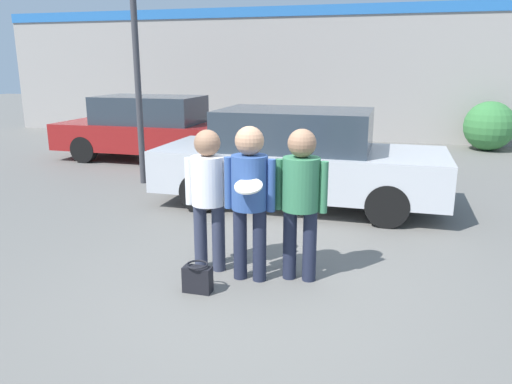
{
  "coord_description": "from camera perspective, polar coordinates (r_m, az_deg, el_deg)",
  "views": [
    {
      "loc": [
        1.22,
        -4.77,
        2.33
      ],
      "look_at": [
        -0.22,
        0.39,
        0.93
      ],
      "focal_mm": 35.0,
      "sensor_mm": 36.0,
      "label": 1
    }
  ],
  "objects": [
    {
      "name": "shrub",
      "position": [
        15.01,
        25.1,
        6.85
      ],
      "size": [
        1.33,
        1.33,
        1.33
      ],
      "color": "#387A3D",
      "rests_on": "ground"
    },
    {
      "name": "ground_plane",
      "position": [
        5.45,
        1.14,
        -10.71
      ],
      "size": [
        56.0,
        56.0,
        0.0
      ],
      "primitive_type": "plane",
      "color": "#66635E"
    },
    {
      "name": "handbag",
      "position": [
        5.3,
        -6.7,
        -9.76
      ],
      "size": [
        0.3,
        0.23,
        0.32
      ],
      "color": "black",
      "rests_on": "ground"
    },
    {
      "name": "parked_car_near",
      "position": [
        8.32,
        4.85,
        3.85
      ],
      "size": [
        4.7,
        1.9,
        1.59
      ],
      "color": "#B7BABF",
      "rests_on": "ground"
    },
    {
      "name": "person_middle_with_frisbee",
      "position": [
        5.28,
        -0.74,
        0.27
      ],
      "size": [
        0.56,
        0.61,
        1.7
      ],
      "color": "#1E2338",
      "rests_on": "ground"
    },
    {
      "name": "person_right",
      "position": [
        5.31,
        5.15,
        0.08
      ],
      "size": [
        0.57,
        0.4,
        1.67
      ],
      "color": "#1E2338",
      "rests_on": "ground"
    },
    {
      "name": "storefront_building",
      "position": [
        15.62,
        11.43,
        13.16
      ],
      "size": [
        24.0,
        0.22,
        3.98
      ],
      "color": "gray",
      "rests_on": "ground"
    },
    {
      "name": "person_left",
      "position": [
        5.59,
        -5.48,
        0.44
      ],
      "size": [
        0.55,
        0.38,
        1.62
      ],
      "color": "#2D3347",
      "rests_on": "ground"
    },
    {
      "name": "parked_car_far",
      "position": [
        12.52,
        -11.68,
        7.1
      ],
      "size": [
        4.76,
        1.8,
        1.55
      ],
      "color": "maroon",
      "rests_on": "ground"
    }
  ]
}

